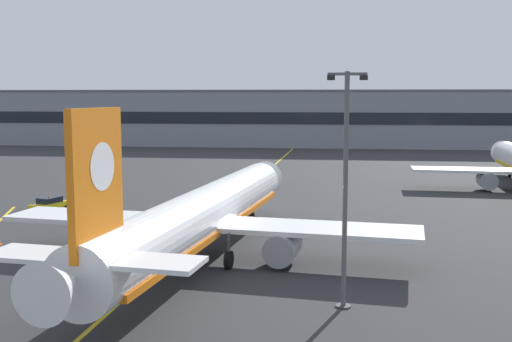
{
  "coord_description": "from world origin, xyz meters",
  "views": [
    {
      "loc": [
        11.26,
        -32.89,
        12.22
      ],
      "look_at": [
        5.27,
        17.02,
        6.07
      ],
      "focal_mm": 43.07,
      "sensor_mm": 36.0,
      "label": 1
    }
  ],
  "objects_px": {
    "service_car_fourth": "(49,205)",
    "airliner_foreground": "(202,216)",
    "apron_lamp_post": "(345,186)",
    "safety_cone_by_nose_gear": "(254,214)"
  },
  "relations": [
    {
      "from": "service_car_fourth",
      "to": "airliner_foreground",
      "type": "bearing_deg",
      "value": -39.7
    },
    {
      "from": "apron_lamp_post",
      "to": "service_car_fourth",
      "type": "height_order",
      "value": "apron_lamp_post"
    },
    {
      "from": "safety_cone_by_nose_gear",
      "to": "apron_lamp_post",
      "type": "bearing_deg",
      "value": -71.92
    },
    {
      "from": "apron_lamp_post",
      "to": "safety_cone_by_nose_gear",
      "type": "distance_m",
      "value": 28.19
    },
    {
      "from": "airliner_foreground",
      "to": "service_car_fourth",
      "type": "bearing_deg",
      "value": 140.3
    },
    {
      "from": "safety_cone_by_nose_gear",
      "to": "airliner_foreground",
      "type": "bearing_deg",
      "value": -96.08
    },
    {
      "from": "service_car_fourth",
      "to": "safety_cone_by_nose_gear",
      "type": "height_order",
      "value": "service_car_fourth"
    },
    {
      "from": "airliner_foreground",
      "to": "service_car_fourth",
      "type": "height_order",
      "value": "airliner_foreground"
    },
    {
      "from": "airliner_foreground",
      "to": "safety_cone_by_nose_gear",
      "type": "bearing_deg",
      "value": 83.92
    },
    {
      "from": "apron_lamp_post",
      "to": "service_car_fourth",
      "type": "xyz_separation_m",
      "value": [
        -30.19,
        25.76,
        -6.34
      ]
    }
  ]
}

